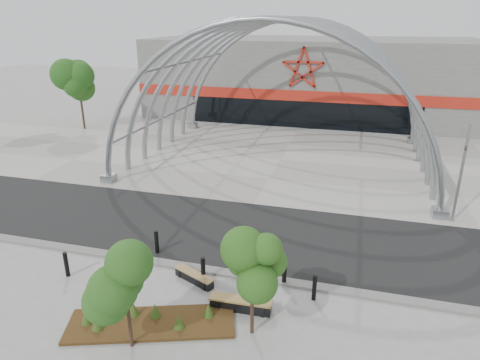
% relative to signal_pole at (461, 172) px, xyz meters
% --- Properties ---
extents(ground, '(140.00, 140.00, 0.00)m').
position_rel_signal_pole_xyz_m(ground, '(-10.56, -7.59, -2.76)').
color(ground, gray).
rests_on(ground, ground).
extents(road, '(140.00, 7.00, 0.02)m').
position_rel_signal_pole_xyz_m(road, '(-10.56, -4.09, -2.75)').
color(road, black).
rests_on(road, ground).
extents(forecourt, '(60.00, 17.00, 0.04)m').
position_rel_signal_pole_xyz_m(forecourt, '(-10.56, 7.91, -2.74)').
color(forecourt, '#9E9A8F').
rests_on(forecourt, ground).
extents(kerb, '(60.00, 0.50, 0.12)m').
position_rel_signal_pole_xyz_m(kerb, '(-10.56, -7.84, -2.70)').
color(kerb, slate).
rests_on(kerb, ground).
extents(arena_building, '(34.00, 15.24, 8.00)m').
position_rel_signal_pole_xyz_m(arena_building, '(-10.56, 25.86, 1.23)').
color(arena_building, slate).
rests_on(arena_building, ground).
extents(vault_canopy, '(20.80, 15.80, 20.36)m').
position_rel_signal_pole_xyz_m(vault_canopy, '(-10.56, 7.91, -2.75)').
color(vault_canopy, gray).
rests_on(vault_canopy, ground).
extents(planting_bed, '(6.03, 3.56, 0.61)m').
position_rel_signal_pole_xyz_m(planting_bed, '(-11.65, -11.55, -2.62)').
color(planting_bed, '#37270D').
rests_on(planting_bed, ground).
extents(signal_pole, '(0.37, 0.74, 5.29)m').
position_rel_signal_pole_xyz_m(signal_pole, '(0.00, 0.00, 0.00)').
color(signal_pole, gray).
rests_on(signal_pole, ground).
extents(street_tree_0, '(1.57, 1.57, 3.58)m').
position_rel_signal_pole_xyz_m(street_tree_0, '(-11.72, -12.65, -0.19)').
color(street_tree_0, black).
rests_on(street_tree_0, ground).
extents(street_tree_1, '(1.56, 1.56, 3.68)m').
position_rel_signal_pole_xyz_m(street_tree_1, '(-8.09, -11.00, -0.12)').
color(street_tree_1, black).
rests_on(street_tree_1, ground).
extents(bench_0, '(1.93, 1.18, 0.40)m').
position_rel_signal_pole_xyz_m(bench_0, '(-11.07, -8.70, -2.57)').
color(bench_0, black).
rests_on(bench_0, ground).
extents(bench_1, '(2.32, 0.60, 0.48)m').
position_rel_signal_pole_xyz_m(bench_1, '(-8.78, -9.94, -2.53)').
color(bench_1, black).
rests_on(bench_1, ground).
extents(bollard_0, '(0.18, 0.18, 1.10)m').
position_rel_signal_pole_xyz_m(bollard_0, '(-16.28, -9.71, -2.21)').
color(bollard_0, black).
rests_on(bollard_0, ground).
extents(bollard_1, '(0.18, 0.18, 1.12)m').
position_rel_signal_pole_xyz_m(bollard_1, '(-13.52, -7.03, -2.20)').
color(bollard_1, black).
rests_on(bollard_1, ground).
extents(bollard_2, '(0.18, 0.18, 1.14)m').
position_rel_signal_pole_xyz_m(bollard_2, '(-10.69, -8.64, -2.19)').
color(bollard_2, black).
rests_on(bollard_2, ground).
extents(bollard_3, '(0.18, 0.18, 1.10)m').
position_rel_signal_pole_xyz_m(bollard_3, '(-7.53, -7.90, -2.21)').
color(bollard_3, black).
rests_on(bollard_3, ground).
extents(bollard_4, '(0.16, 0.16, 1.02)m').
position_rel_signal_pole_xyz_m(bollard_4, '(-6.26, -8.60, -2.25)').
color(bollard_4, black).
rests_on(bollard_4, ground).
extents(bg_tree_0, '(3.00, 3.00, 6.45)m').
position_rel_signal_pole_xyz_m(bg_tree_0, '(-30.56, 12.41, 1.87)').
color(bg_tree_0, '#2F2216').
rests_on(bg_tree_0, ground).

